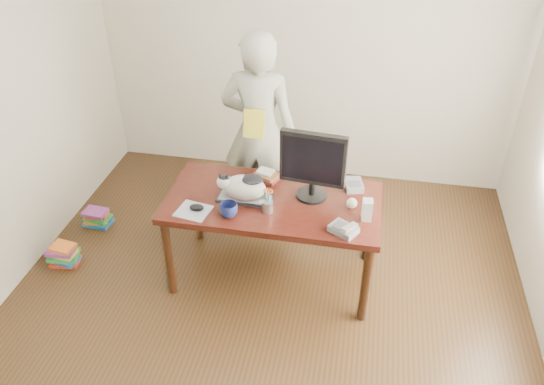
{
  "coord_description": "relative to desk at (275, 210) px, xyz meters",
  "views": [
    {
      "loc": [
        0.6,
        -2.56,
        3.04
      ],
      "look_at": [
        0.0,
        0.55,
        0.85
      ],
      "focal_mm": 35.0,
      "sensor_mm": 36.0,
      "label": 1
    }
  ],
  "objects": [
    {
      "name": "desk",
      "position": [
        0.0,
        0.0,
        0.0
      ],
      "size": [
        1.6,
        0.8,
        0.75
      ],
      "color": "black",
      "rests_on": "ground"
    },
    {
      "name": "phone",
      "position": [
        0.55,
        -0.36,
        0.18
      ],
      "size": [
        0.22,
        0.21,
        0.08
      ],
      "rotation": [
        0.0,
        0.0,
        -0.54
      ],
      "color": "slate",
      "rests_on": "desk"
    },
    {
      "name": "book_stack",
      "position": [
        -0.1,
        0.19,
        0.18
      ],
      "size": [
        0.23,
        0.21,
        0.07
      ],
      "rotation": [
        0.0,
        0.0,
        -0.42
      ],
      "color": "#501615",
      "rests_on": "desk"
    },
    {
      "name": "mousepad",
      "position": [
        -0.54,
        -0.33,
        0.15
      ],
      "size": [
        0.27,
        0.25,
        0.01
      ],
      "rotation": [
        0.0,
        0.0,
        -0.17
      ],
      "color": "#A7ABB3",
      "rests_on": "desk"
    },
    {
      "name": "book_pile_a",
      "position": [
        -1.75,
        -0.28,
        -0.51
      ],
      "size": [
        0.27,
        0.22,
        0.18
      ],
      "color": "#AC2818",
      "rests_on": "ground"
    },
    {
      "name": "cat",
      "position": [
        -0.22,
        -0.12,
        0.27
      ],
      "size": [
        0.4,
        0.21,
        0.23
      ],
      "rotation": [
        0.0,
        0.0,
        -0.02
      ],
      "color": "silver",
      "rests_on": "keyboard"
    },
    {
      "name": "person",
      "position": [
        -0.27,
        0.7,
        0.29
      ],
      "size": [
        0.65,
        0.43,
        1.78
      ],
      "primitive_type": "imported",
      "rotation": [
        0.0,
        0.0,
        3.14
      ],
      "color": "beige",
      "rests_on": "ground"
    },
    {
      "name": "coffee_mug",
      "position": [
        -0.27,
        -0.33,
        0.2
      ],
      "size": [
        0.18,
        0.18,
        0.1
      ],
      "primitive_type": "imported",
      "rotation": [
        0.0,
        0.0,
        0.45
      ],
      "color": "#0E1438",
      "rests_on": "desk"
    },
    {
      "name": "keyboard",
      "position": [
        -0.21,
        -0.12,
        0.16
      ],
      "size": [
        0.42,
        0.17,
        0.02
      ],
      "rotation": [
        0.0,
        0.0,
        -0.02
      ],
      "color": "black",
      "rests_on": "desk"
    },
    {
      "name": "speaker",
      "position": [
        0.69,
        -0.18,
        0.23
      ],
      "size": [
        0.08,
        0.08,
        0.16
      ],
      "rotation": [
        0.0,
        0.0,
        0.07
      ],
      "color": "#B0B0B3",
      "rests_on": "desk"
    },
    {
      "name": "room",
      "position": [
        0.0,
        -0.68,
        0.75
      ],
      "size": [
        4.5,
        4.5,
        4.5
      ],
      "color": "black",
      "rests_on": "ground"
    },
    {
      "name": "book_pile_b",
      "position": [
        -1.72,
        0.27,
        -0.53
      ],
      "size": [
        0.26,
        0.2,
        0.15
      ],
      "color": "#164E88",
      "rests_on": "ground"
    },
    {
      "name": "pen_cup",
      "position": [
        -0.01,
        -0.23,
        0.2
      ],
      "size": [
        0.09,
        0.09,
        0.2
      ],
      "rotation": [
        0.0,
        0.0,
        -0.07
      ],
      "color": "#9C9CA2",
      "rests_on": "desk"
    },
    {
      "name": "mouse",
      "position": [
        -0.52,
        -0.31,
        0.17
      ],
      "size": [
        0.12,
        0.08,
        0.04
      ],
      "rotation": [
        0.0,
        0.0,
        -0.17
      ],
      "color": "black",
      "rests_on": "mousepad"
    },
    {
      "name": "held_book",
      "position": [
        -0.27,
        0.53,
        0.45
      ],
      "size": [
        0.17,
        0.1,
        0.23
      ],
      "rotation": [
        0.0,
        0.0,
        -0.0
      ],
      "color": "gold",
      "rests_on": "person"
    },
    {
      "name": "monitor",
      "position": [
        0.27,
        0.0,
        0.45
      ],
      "size": [
        0.48,
        0.26,
        0.54
      ],
      "rotation": [
        0.0,
        0.0,
        -0.1
      ],
      "color": "black",
      "rests_on": "desk"
    },
    {
      "name": "calculator",
      "position": [
        0.58,
        0.2,
        0.17
      ],
      "size": [
        0.17,
        0.21,
        0.05
      ],
      "rotation": [
        0.0,
        0.0,
        0.24
      ],
      "color": "slate",
      "rests_on": "desk"
    },
    {
      "name": "baseball",
      "position": [
        0.58,
        -0.07,
        0.19
      ],
      "size": [
        0.08,
        0.08,
        0.08
      ],
      "rotation": [
        0.0,
        0.0,
        0.33
      ],
      "color": "white",
      "rests_on": "desk"
    }
  ]
}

